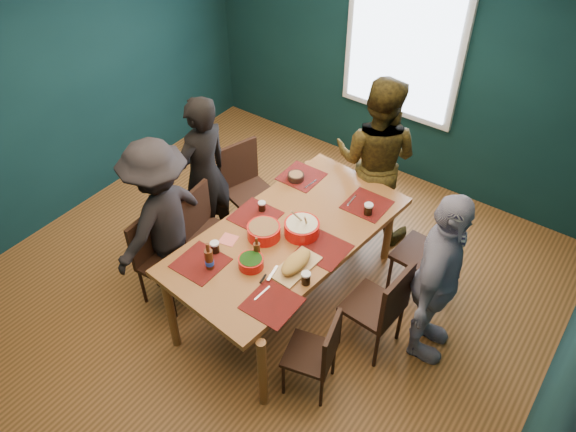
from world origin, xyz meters
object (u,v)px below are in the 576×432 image
chair_left_far (245,182)px  bowl_salad (264,231)px  cutting_board (296,263)px  person_right (437,281)px  bowl_dumpling (302,228)px  bowl_herbs (251,262)px  chair_left_near (158,253)px  chair_right_far (432,251)px  person_back (376,160)px  chair_right_near (319,351)px  person_near_left (161,219)px  person_far_left (204,175)px  chair_left_mid (205,226)px  dining_table (289,239)px  chair_right_mid (383,304)px

chair_left_far → bowl_salad: chair_left_far is taller
cutting_board → person_right: bearing=32.2°
bowl_dumpling → bowl_salad: bearing=-138.2°
bowl_dumpling → bowl_herbs: 0.56m
chair_left_near → chair_right_far: bearing=30.1°
chair_left_near → bowl_herbs: 1.05m
person_back → bowl_salad: size_ratio=6.21×
chair_right_near → bowl_salad: (-0.89, 0.48, 0.42)m
chair_right_near → person_back: (-0.64, 1.96, 0.41)m
chair_right_near → person_near_left: size_ratio=0.51×
person_far_left → bowl_herbs: size_ratio=8.13×
bowl_salad → chair_left_mid: bearing=177.4°
chair_right_far → person_right: 0.67m
chair_left_far → person_right: (2.25, -0.37, 0.26)m
chair_left_far → person_near_left: bearing=-75.9°
chair_right_far → cutting_board: bearing=-120.1°
person_back → bowl_salad: 1.50m
chair_right_near → bowl_herbs: bowl_herbs is taller
chair_left_mid → bowl_salad: bowl_salad is taller
chair_right_near → cutting_board: (-0.46, 0.34, 0.41)m
dining_table → chair_left_near: size_ratio=2.50×
chair_left_mid → person_right: person_right is taller
chair_left_near → chair_right_mid: (1.94, 0.64, 0.02)m
chair_left_far → chair_right_near: bearing=-18.0°
person_near_left → bowl_salad: (0.91, 0.32, 0.10)m
person_near_left → bowl_dumpling: size_ratio=5.28×
chair_left_far → bowl_herbs: (0.98, -1.10, 0.31)m
chair_left_far → chair_right_near: size_ratio=1.19×
person_back → bowl_herbs: (-0.12, -1.82, -0.00)m
person_right → chair_left_far: bearing=71.8°
person_near_left → bowl_herbs: bearing=88.6°
chair_left_near → bowl_dumpling: size_ratio=3.04×
dining_table → bowl_salad: 0.26m
chair_right_near → person_far_left: size_ratio=0.49×
chair_left_near → bowl_dumpling: bowl_dumpling is taller
chair_right_far → person_back: (-0.91, 0.53, 0.32)m
chair_left_mid → person_near_left: (-0.17, -0.36, 0.26)m
chair_right_mid → bowl_salad: (-1.10, -0.16, 0.34)m
person_back → person_near_left: size_ratio=1.11×
chair_right_mid → person_far_left: 2.12m
bowl_herbs → chair_right_mid: bearing=27.2°
chair_right_mid → person_right: 0.48m
dining_table → cutting_board: bearing=-40.5°
dining_table → person_back: (0.11, 1.32, 0.13)m
chair_left_mid → bowl_salad: size_ratio=3.25×
dining_table → person_far_left: person_far_left is taller
chair_right_near → person_far_left: (-1.90, 0.82, 0.36)m
chair_right_near → person_far_left: person_far_left is taller
chair_left_near → bowl_herbs: size_ratio=4.45×
dining_table → cutting_board: 0.44m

